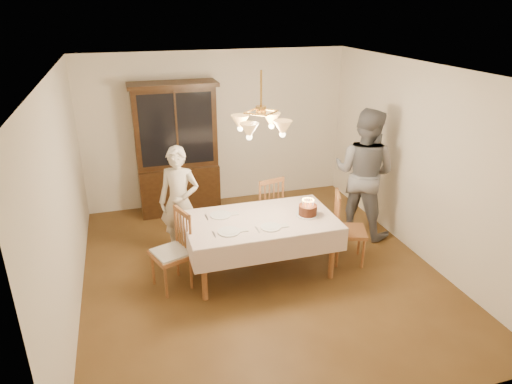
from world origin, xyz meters
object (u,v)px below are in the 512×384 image
object	(u,v)px
china_hutch	(177,151)
chair_far_side	(265,211)
birthday_cake	(308,210)
dining_table	(260,224)
elderly_woman	(179,202)

from	to	relation	value
china_hutch	chair_far_side	distance (m)	1.86
china_hutch	chair_far_side	size ratio (longest dim) A/B	2.16
china_hutch	birthday_cake	world-z (taller)	china_hutch
china_hutch	birthday_cake	distance (m)	2.70
dining_table	chair_far_side	distance (m)	0.97
chair_far_side	elderly_woman	bearing A→B (deg)	-175.96
dining_table	birthday_cake	distance (m)	0.63
chair_far_side	birthday_cake	world-z (taller)	chair_far_side
dining_table	elderly_woman	bearing A→B (deg)	139.59
china_hutch	elderly_woman	distance (m)	1.51
elderly_woman	birthday_cake	world-z (taller)	elderly_woman
dining_table	china_hutch	bearing A→B (deg)	108.18
dining_table	birthday_cake	bearing A→B (deg)	-6.41
china_hutch	chair_far_side	bearing A→B (deg)	-51.96
china_hutch	chair_far_side	world-z (taller)	china_hutch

